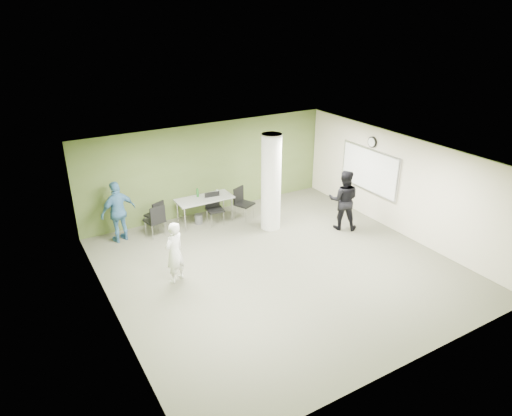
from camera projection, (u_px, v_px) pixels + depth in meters
floor at (279, 267)px, 11.33m from camera, size 8.00×8.00×0.00m
ceiling at (281, 159)px, 10.20m from camera, size 8.00×8.00×0.00m
wall_back at (209, 168)px, 13.93m from camera, size 8.00×2.80×0.02m
wall_left at (109, 259)px, 8.92m from camera, size 0.02×8.00×2.80m
wall_right_cream at (401, 185)px, 12.62m from camera, size 0.02×8.00×2.80m
column at (271, 183)px, 12.81m from camera, size 0.56×0.56×2.80m
whiteboard at (369, 170)px, 13.49m from camera, size 0.05×2.30×1.30m
wall_clock at (372, 142)px, 13.14m from camera, size 0.06×0.32×0.32m
folding_table at (204, 199)px, 13.38m from camera, size 1.67×0.74×1.04m
wastebasket at (199, 219)px, 13.57m from camera, size 0.24×0.24×0.28m
chair_back_left at (156, 219)px, 12.60m from camera, size 0.56×0.56×0.96m
chair_back_right at (156, 213)px, 13.06m from camera, size 0.57×0.57×0.88m
chair_table_left at (214, 206)px, 13.44m from camera, size 0.51×0.51×0.94m
chair_table_right at (242, 201)px, 13.77m from camera, size 0.64×0.64×0.97m
woman_white at (174, 252)px, 10.47m from camera, size 0.65×0.57×1.51m
man_black at (344, 200)px, 12.98m from camera, size 1.09×1.06×1.77m
man_blue at (118, 212)px, 12.29m from camera, size 1.08×0.66×1.72m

